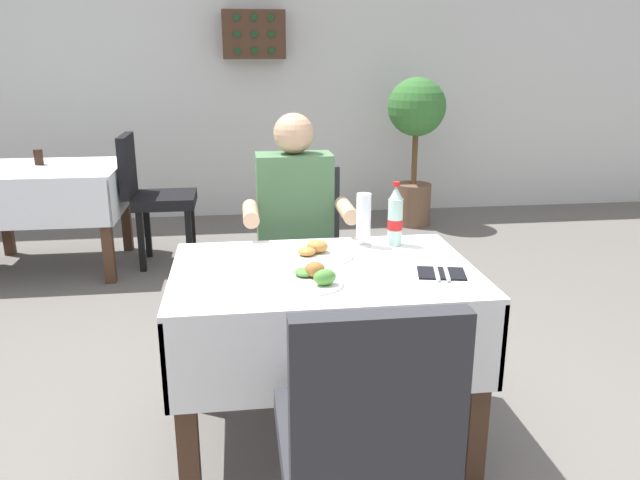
{
  "coord_description": "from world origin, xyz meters",
  "views": [
    {
      "loc": [
        -0.31,
        -2.04,
        1.52
      ],
      "look_at": [
        -0.01,
        0.23,
        0.83
      ],
      "focal_mm": 34.75,
      "sensor_mm": 36.0,
      "label": 1
    }
  ],
  "objects_px": {
    "beer_glass_left": "(364,219)",
    "background_chair_right": "(152,191)",
    "background_table_tumbler": "(39,157)",
    "plate_near_camera": "(313,278)",
    "napkin_cutlery_set": "(441,273)",
    "plate_far_diner": "(319,252)",
    "potted_plant_corner": "(416,131)",
    "background_dining_table": "(48,192)",
    "cola_bottle_primary": "(395,218)",
    "chair_near_camera_side": "(364,435)",
    "wall_bottle_rack": "(254,35)",
    "chair_far_diner_seat": "(302,254)",
    "seated_diner_far": "(296,230)",
    "main_dining_table": "(323,312)"
  },
  "relations": [
    {
      "from": "beer_glass_left",
      "to": "wall_bottle_rack",
      "type": "height_order",
      "value": "wall_bottle_rack"
    },
    {
      "from": "cola_bottle_primary",
      "to": "background_chair_right",
      "type": "relative_size",
      "value": 0.28
    },
    {
      "from": "potted_plant_corner",
      "to": "plate_far_diner",
      "type": "bearing_deg",
      "value": -112.43
    },
    {
      "from": "wall_bottle_rack",
      "to": "background_chair_right",
      "type": "bearing_deg",
      "value": -122.1
    },
    {
      "from": "seated_diner_far",
      "to": "background_dining_table",
      "type": "xyz_separation_m",
      "value": [
        -1.62,
        1.73,
        -0.14
      ]
    },
    {
      "from": "chair_near_camera_side",
      "to": "plate_far_diner",
      "type": "bearing_deg",
      "value": 89.92
    },
    {
      "from": "napkin_cutlery_set",
      "to": "plate_far_diner",
      "type": "bearing_deg",
      "value": 147.64
    },
    {
      "from": "plate_far_diner",
      "to": "background_dining_table",
      "type": "height_order",
      "value": "plate_far_diner"
    },
    {
      "from": "seated_diner_far",
      "to": "plate_near_camera",
      "type": "distance_m",
      "value": 0.83
    },
    {
      "from": "beer_glass_left",
      "to": "background_table_tumbler",
      "type": "xyz_separation_m",
      "value": [
        -1.94,
        2.25,
        -0.06
      ]
    },
    {
      "from": "plate_near_camera",
      "to": "potted_plant_corner",
      "type": "xyz_separation_m",
      "value": [
        1.34,
        3.4,
        0.09
      ]
    },
    {
      "from": "background_chair_right",
      "to": "potted_plant_corner",
      "type": "bearing_deg",
      "value": 20.7
    },
    {
      "from": "chair_far_diner_seat",
      "to": "cola_bottle_primary",
      "type": "height_order",
      "value": "cola_bottle_primary"
    },
    {
      "from": "plate_far_diner",
      "to": "napkin_cutlery_set",
      "type": "distance_m",
      "value": 0.49
    },
    {
      "from": "chair_far_diner_seat",
      "to": "beer_glass_left",
      "type": "xyz_separation_m",
      "value": [
        0.2,
        -0.52,
        0.31
      ]
    },
    {
      "from": "potted_plant_corner",
      "to": "wall_bottle_rack",
      "type": "relative_size",
      "value": 2.38
    },
    {
      "from": "chair_near_camera_side",
      "to": "plate_near_camera",
      "type": "xyz_separation_m",
      "value": [
        -0.06,
        0.62,
        0.22
      ]
    },
    {
      "from": "plate_near_camera",
      "to": "wall_bottle_rack",
      "type": "bearing_deg",
      "value": 90.93
    },
    {
      "from": "background_dining_table",
      "to": "wall_bottle_rack",
      "type": "xyz_separation_m",
      "value": [
        1.54,
        1.31,
        1.11
      ]
    },
    {
      "from": "plate_near_camera",
      "to": "beer_glass_left",
      "type": "xyz_separation_m",
      "value": [
        0.26,
        0.42,
        0.09
      ]
    },
    {
      "from": "main_dining_table",
      "to": "seated_diner_far",
      "type": "height_order",
      "value": "seated_diner_far"
    },
    {
      "from": "background_chair_right",
      "to": "background_table_tumbler",
      "type": "distance_m",
      "value": 0.84
    },
    {
      "from": "background_dining_table",
      "to": "cola_bottle_primary",
      "type": "bearing_deg",
      "value": -47.02
    },
    {
      "from": "chair_near_camera_side",
      "to": "beer_glass_left",
      "type": "distance_m",
      "value": 1.1
    },
    {
      "from": "napkin_cutlery_set",
      "to": "potted_plant_corner",
      "type": "xyz_separation_m",
      "value": [
        0.86,
        3.36,
        0.11
      ]
    },
    {
      "from": "beer_glass_left",
      "to": "napkin_cutlery_set",
      "type": "distance_m",
      "value": 0.45
    },
    {
      "from": "beer_glass_left",
      "to": "background_chair_right",
      "type": "distance_m",
      "value": 2.45
    },
    {
      "from": "napkin_cutlery_set",
      "to": "wall_bottle_rack",
      "type": "relative_size",
      "value": 0.35
    },
    {
      "from": "seated_diner_far",
      "to": "napkin_cutlery_set",
      "type": "height_order",
      "value": "seated_diner_far"
    },
    {
      "from": "background_chair_right",
      "to": "napkin_cutlery_set",
      "type": "bearing_deg",
      "value": -61.72
    },
    {
      "from": "main_dining_table",
      "to": "napkin_cutlery_set",
      "type": "distance_m",
      "value": 0.47
    },
    {
      "from": "seated_diner_far",
      "to": "background_chair_right",
      "type": "relative_size",
      "value": 1.3
    },
    {
      "from": "chair_near_camera_side",
      "to": "background_chair_right",
      "type": "height_order",
      "value": "same"
    },
    {
      "from": "chair_far_diner_seat",
      "to": "seated_diner_far",
      "type": "relative_size",
      "value": 0.77
    },
    {
      "from": "chair_near_camera_side",
      "to": "plate_near_camera",
      "type": "height_order",
      "value": "chair_near_camera_side"
    },
    {
      "from": "cola_bottle_primary",
      "to": "napkin_cutlery_set",
      "type": "xyz_separation_m",
      "value": [
        0.08,
        -0.38,
        -0.11
      ]
    },
    {
      "from": "seated_diner_far",
      "to": "beer_glass_left",
      "type": "distance_m",
      "value": 0.5
    },
    {
      "from": "plate_far_diner",
      "to": "background_dining_table",
      "type": "distance_m",
      "value": 2.81
    },
    {
      "from": "napkin_cutlery_set",
      "to": "background_table_tumbler",
      "type": "height_order",
      "value": "background_table_tumbler"
    },
    {
      "from": "plate_far_diner",
      "to": "wall_bottle_rack",
      "type": "xyz_separation_m",
      "value": [
        -0.12,
        3.56,
        0.92
      ]
    },
    {
      "from": "background_dining_table",
      "to": "background_table_tumbler",
      "type": "xyz_separation_m",
      "value": [
        -0.07,
        0.11,
        0.23
      ]
    },
    {
      "from": "background_table_tumbler",
      "to": "cola_bottle_primary",
      "type": "bearing_deg",
      "value": -47.49
    },
    {
      "from": "chair_near_camera_side",
      "to": "napkin_cutlery_set",
      "type": "xyz_separation_m",
      "value": [
        0.42,
        0.66,
        0.2
      ]
    },
    {
      "from": "chair_near_camera_side",
      "to": "beer_glass_left",
      "type": "relative_size",
      "value": 4.35
    },
    {
      "from": "plate_far_diner",
      "to": "cola_bottle_primary",
      "type": "distance_m",
      "value": 0.37
    },
    {
      "from": "chair_far_diner_seat",
      "to": "potted_plant_corner",
      "type": "relative_size",
      "value": 0.73
    },
    {
      "from": "plate_near_camera",
      "to": "background_dining_table",
      "type": "distance_m",
      "value": 3.03
    },
    {
      "from": "background_table_tumbler",
      "to": "background_chair_right",
      "type": "bearing_deg",
      "value": -7.97
    },
    {
      "from": "napkin_cutlery_set",
      "to": "wall_bottle_rack",
      "type": "bearing_deg",
      "value": 98.0
    },
    {
      "from": "background_dining_table",
      "to": "background_table_tumbler",
      "type": "bearing_deg",
      "value": 122.13
    }
  ]
}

